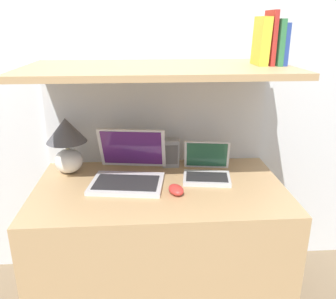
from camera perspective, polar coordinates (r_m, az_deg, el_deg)
The scene contains 13 objects.
wall_back at distance 2.02m, azimuth -2.03°, elevation 12.06°, with size 6.00×0.05×2.40m.
desk at distance 1.94m, azimuth -1.25°, elevation -15.38°, with size 1.23×0.70×0.71m.
back_riser at distance 2.13m, azimuth -1.80°, elevation -3.60°, with size 1.23×0.04×1.25m.
shelf at distance 1.68m, azimuth -1.62°, elevation 12.80°, with size 1.23×0.63×0.03m.
table_lamp at distance 1.93m, azimuth -15.91°, elevation 1.38°, with size 0.21×0.21×0.30m.
laptop_large at distance 1.81m, azimuth -6.34°, elevation -3.52°, with size 0.40×0.40×0.25m.
laptop_small at distance 1.85m, azimuth 6.23°, elevation -3.34°, with size 0.27×0.25×0.18m.
computer_mouse at distance 1.68m, azimuth 1.30°, elevation -6.47°, with size 0.09×0.12×0.04m.
router_box at distance 1.97m, azimuth 0.42°, elevation -0.55°, with size 0.09×0.06×0.16m.
book_blue at distance 1.78m, azimuth 17.81°, elevation 15.81°, with size 0.02×0.14×0.19m.
book_green at distance 1.77m, azimuth 16.97°, elevation 16.14°, with size 0.02×0.16×0.20m.
book_red at distance 1.76m, azimuth 16.03°, elevation 16.80°, with size 0.02×0.14×0.24m.
book_yellow at distance 1.75m, azimuth 14.73°, elevation 16.46°, with size 0.05×0.14×0.21m.
Camera 1 is at (-0.07, -1.24, 1.46)m, focal length 38.00 mm.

